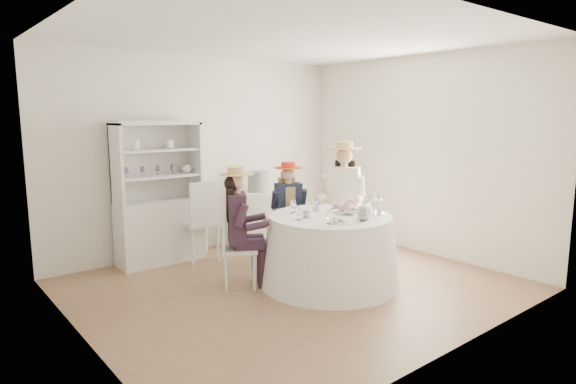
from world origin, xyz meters
TOP-DOWN VIEW (x-y plane):
  - ground at (0.00, 0.00)m, footprint 4.50×4.50m
  - ceiling at (0.00, 0.00)m, footprint 4.50×4.50m
  - wall_back at (0.00, 2.00)m, footprint 4.50×0.00m
  - wall_front at (0.00, -2.00)m, footprint 4.50×0.00m
  - wall_left at (-2.25, 0.00)m, footprint 0.00×4.50m
  - wall_right at (2.25, 0.00)m, footprint 0.00×4.50m
  - tea_table at (0.35, -0.22)m, footprint 1.58×1.58m
  - hutch at (-0.79, 1.76)m, footprint 1.21×0.75m
  - side_table at (0.73, 1.69)m, footprint 0.65×0.65m
  - hatbox at (0.73, 1.69)m, footprint 0.39×0.39m
  - guest_left at (-0.50, 0.34)m, footprint 0.57×0.53m
  - guest_mid at (0.56, 0.77)m, footprint 0.49×0.54m
  - guest_right at (1.16, 0.38)m, footprint 0.67×0.62m
  - spare_chair at (-0.35, 1.46)m, footprint 0.47×0.47m
  - teacup_a at (0.05, -0.16)m, footprint 0.10×0.10m
  - teacup_b at (0.40, 0.06)m, footprint 0.08×0.08m
  - teacup_c at (0.63, -0.14)m, footprint 0.08×0.08m
  - flower_bowl at (0.56, -0.31)m, footprint 0.22×0.22m
  - flower_arrangement at (0.56, -0.23)m, footprint 0.20×0.21m
  - table_teapot at (0.49, -0.60)m, footprint 0.24×0.17m
  - sandwich_plate at (0.15, -0.54)m, footprint 0.24×0.24m
  - cupcake_stand at (0.78, -0.48)m, footprint 0.24×0.24m
  - stemware_set at (0.35, -0.22)m, footprint 0.92×0.92m

SIDE VIEW (x-z plane):
  - ground at x=0.00m, z-range 0.00..0.00m
  - side_table at x=0.73m, z-range 0.00..0.78m
  - tea_table at x=0.35m, z-range 0.00..0.79m
  - spare_chair at x=-0.35m, z-range 0.04..1.10m
  - hutch at x=-0.79m, z-range -0.27..1.57m
  - guest_mid at x=0.56m, z-range 0.09..1.38m
  - guest_left at x=-0.50m, z-range 0.09..1.43m
  - sandwich_plate at x=0.15m, z-range 0.78..0.83m
  - flower_bowl at x=0.56m, z-range 0.79..0.84m
  - teacup_c at x=0.63m, z-range 0.79..0.85m
  - teacup_b at x=0.40m, z-range 0.79..0.86m
  - teacup_a at x=0.05m, z-range 0.79..0.86m
  - stemware_set at x=0.35m, z-range 0.79..0.94m
  - table_teapot at x=0.49m, z-range 0.78..0.96m
  - cupcake_stand at x=0.78m, z-range 0.76..0.99m
  - guest_right at x=1.16m, z-range 0.10..1.66m
  - flower_arrangement at x=0.56m, z-range 0.85..0.93m
  - hatbox at x=0.73m, z-range 0.78..1.08m
  - wall_back at x=0.00m, z-range -0.90..3.60m
  - wall_front at x=0.00m, z-range -0.90..3.60m
  - wall_left at x=-2.25m, z-range -0.90..3.60m
  - wall_right at x=2.25m, z-range -0.90..3.60m
  - ceiling at x=0.00m, z-range 2.70..2.70m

